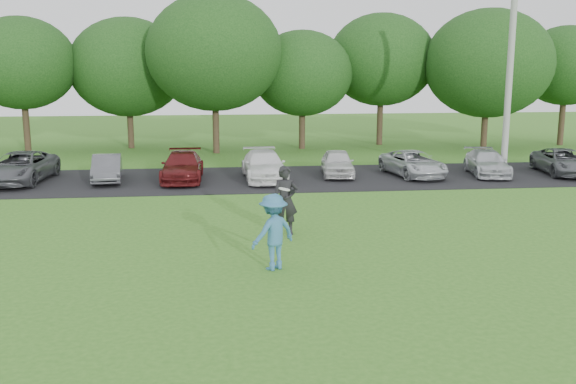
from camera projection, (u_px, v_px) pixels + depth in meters
name	position (u px, v px, depth m)	size (l,w,h in m)	color
ground	(305.00, 276.00, 14.91)	(100.00, 100.00, 0.00)	#356E1F
parking_lot	(264.00, 179.00, 27.58)	(32.00, 6.50, 0.03)	black
utility_pole	(510.00, 69.00, 27.63)	(0.28, 0.28, 9.28)	#9D9E99
frisbee_player	(273.00, 232.00, 15.23)	(1.37, 1.21, 2.01)	teal
camera_bystander	(285.00, 200.00, 18.40)	(0.75, 0.51, 2.00)	black
parked_cars	(248.00, 166.00, 27.29)	(29.05, 5.00, 1.25)	#54575B
tree_row	(277.00, 63.00, 36.31)	(42.39, 9.85, 8.64)	#38281C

